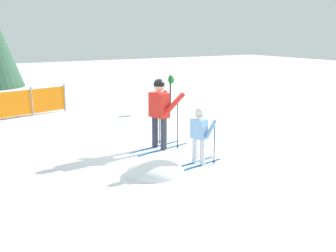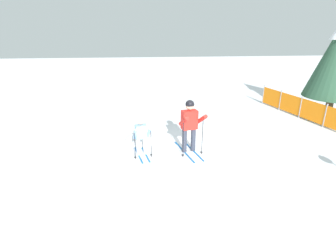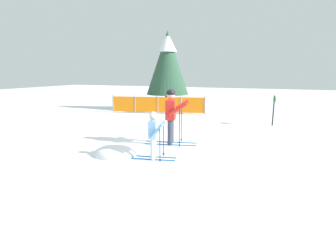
{
  "view_description": "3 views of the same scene",
  "coord_description": "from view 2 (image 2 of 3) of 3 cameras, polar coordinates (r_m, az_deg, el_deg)",
  "views": [
    {
      "loc": [
        -4.96,
        -8.78,
        2.79
      ],
      "look_at": [
        -0.26,
        -0.97,
        0.72
      ],
      "focal_mm": 45.0,
      "sensor_mm": 36.0,
      "label": 1
    },
    {
      "loc": [
        7.44,
        -1.63,
        3.69
      ],
      "look_at": [
        0.04,
        -0.91,
        0.92
      ],
      "focal_mm": 28.0,
      "sensor_mm": 36.0,
      "label": 2
    },
    {
      "loc": [
        2.79,
        -7.56,
        2.18
      ],
      "look_at": [
        0.11,
        -0.87,
        0.7
      ],
      "focal_mm": 28.0,
      "sensor_mm": 36.0,
      "label": 3
    }
  ],
  "objects": [
    {
      "name": "ground_plane",
      "position": [
        8.46,
        6.12,
        -5.58
      ],
      "size": [
        60.0,
        60.0,
        0.0
      ],
      "primitive_type": "plane",
      "color": "white"
    },
    {
      "name": "skier_adult",
      "position": [
        8.06,
        4.75,
        0.92
      ],
      "size": [
        1.63,
        0.82,
        1.69
      ],
      "rotation": [
        0.0,
        0.0,
        0.24
      ],
      "color": "#1966B2",
      "rests_on": "ground_plane"
    },
    {
      "name": "snow_mound",
      "position": [
        9.27,
        -6.17,
        -3.2
      ],
      "size": [
        1.22,
        1.04,
        0.49
      ],
      "primitive_type": "ellipsoid",
      "color": "white",
      "rests_on": "ground_plane"
    },
    {
      "name": "safety_fence",
      "position": [
        12.81,
        26.9,
        3.65
      ],
      "size": [
        4.93,
        1.22,
        0.97
      ],
      "rotation": [
        0.0,
        0.0,
        0.23
      ],
      "color": "gray",
      "rests_on": "ground_plane"
    },
    {
      "name": "skier_child",
      "position": [
        7.96,
        -5.85,
        -1.67
      ],
      "size": [
        1.18,
        0.58,
        1.22
      ],
      "rotation": [
        0.0,
        0.0,
        0.22
      ],
      "color": "#1966B2",
      "rests_on": "ground_plane"
    }
  ]
}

